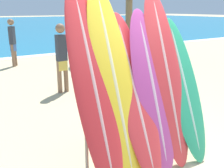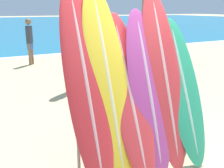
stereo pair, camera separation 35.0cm
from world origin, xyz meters
TOP-DOWN VIEW (x-y plane):
  - surfboard_rack at (-0.26, 0.35)m, footprint 1.78×0.04m
  - surfboard_slot_0 at (-0.97, 0.43)m, footprint 0.50×1.04m
  - surfboard_slot_1 at (-0.69, 0.43)m, footprint 0.54×0.97m
  - surfboard_slot_2 at (-0.41, 0.37)m, footprint 0.51×0.99m
  - surfboard_slot_3 at (-0.14, 0.36)m, footprint 0.55×0.82m
  - surfboard_slot_4 at (0.15, 0.40)m, footprint 0.56×0.91m
  - surfboard_slot_5 at (0.46, 0.34)m, footprint 0.55×0.89m
  - person_near_water at (-0.19, 8.10)m, footprint 0.28×0.30m
  - person_mid_beach at (0.93, 3.59)m, footprint 0.25×0.30m
  - person_far_left at (0.11, 4.09)m, footprint 0.30×0.24m

SIDE VIEW (x-z plane):
  - surfboard_rack at x=-0.26m, z-range 0.03..0.99m
  - person_near_water at x=-0.19m, z-range 0.08..1.84m
  - person_far_left at x=0.11m, z-range 0.08..1.84m
  - person_mid_beach at x=0.93m, z-range 0.08..1.84m
  - surfboard_slot_5 at x=0.46m, z-range 0.00..1.99m
  - surfboard_slot_2 at x=-0.41m, z-range 0.00..2.08m
  - surfboard_slot_3 at x=-0.14m, z-range 0.00..2.13m
  - surfboard_slot_4 at x=0.15m, z-range 0.00..2.40m
  - surfboard_slot_0 at x=-0.97m, z-range 0.00..2.43m
  - surfboard_slot_1 at x=-0.69m, z-range 0.00..2.44m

